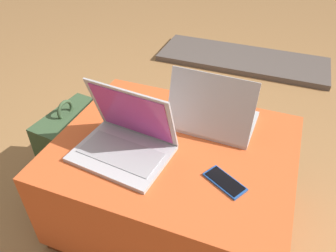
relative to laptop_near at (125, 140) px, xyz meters
name	(u,v)px	position (x,y,z in m)	size (l,w,h in m)	color
ground_plane	(173,214)	(0.16, 0.10, -0.49)	(14.00, 14.00, 0.00)	#9E7042
ottoman	(174,182)	(0.16, 0.10, -0.27)	(0.93, 0.75, 0.44)	maroon
laptop_near	(125,140)	(0.00, 0.00, 0.00)	(0.37, 0.30, 0.26)	#B7B7BC
laptop_far	(213,116)	(0.27, 0.27, 0.00)	(0.35, 0.27, 0.26)	#B7B7BC
cell_phone	(225,182)	(0.39, -0.03, -0.05)	(0.16, 0.13, 0.01)	#1E4C9E
backpack	(73,147)	(-0.41, 0.16, -0.30)	(0.23, 0.36, 0.47)	#385133
fireplace_hearth	(242,59)	(0.16, 1.80, -0.47)	(1.40, 0.50, 0.04)	#564C47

